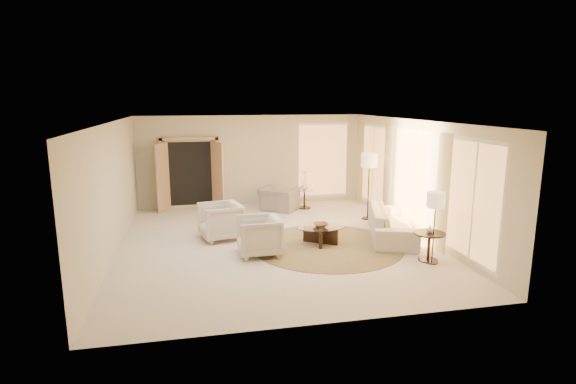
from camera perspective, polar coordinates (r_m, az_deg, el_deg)
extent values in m
cube|color=beige|center=(10.58, -1.69, -6.42)|extent=(7.00, 8.00, 0.02)
cube|color=white|center=(10.07, -1.78, 8.96)|extent=(7.00, 8.00, 0.02)
cube|color=beige|center=(14.14, -4.60, 4.02)|extent=(7.00, 0.04, 2.80)
cube|color=beige|center=(6.44, 4.57, -5.30)|extent=(7.00, 0.04, 2.80)
cube|color=beige|center=(10.23, -21.41, 0.29)|extent=(0.04, 8.00, 2.80)
cube|color=beige|center=(11.37, 15.91, 1.73)|extent=(0.04, 8.00, 2.80)
cube|color=tan|center=(13.97, -12.27, 2.37)|extent=(1.80, 0.12, 2.16)
cube|color=tan|center=(13.74, -15.61, 1.84)|extent=(0.35, 0.66, 2.00)
cube|color=tan|center=(13.73, -8.93, 2.12)|extent=(0.35, 0.66, 2.00)
cylinder|color=#48391F|center=(10.34, 5.03, -6.81)|extent=(4.25, 4.25, 0.01)
imported|color=beige|center=(11.13, 13.04, -3.82)|extent=(1.70, 2.65, 0.72)
imported|color=beige|center=(10.83, -8.57, -3.45)|extent=(1.04, 1.08, 0.95)
imported|color=beige|center=(9.65, -3.70, -5.35)|extent=(0.83, 0.89, 0.91)
imported|color=gray|center=(13.43, -1.15, -0.44)|extent=(1.25, 1.16, 0.91)
cube|color=black|center=(10.43, 4.15, -5.59)|extent=(0.72, 0.54, 0.37)
cube|color=black|center=(10.43, 4.15, -5.59)|extent=(0.29, 0.82, 0.37)
cylinder|color=white|center=(10.37, 4.17, -4.46)|extent=(1.42, 1.42, 0.02)
cylinder|color=black|center=(9.84, 17.34, -8.23)|extent=(0.40, 0.40, 0.03)
cylinder|color=black|center=(9.75, 17.44, -6.69)|extent=(0.06, 0.06, 0.57)
cylinder|color=black|center=(9.67, 17.54, -5.03)|extent=(0.64, 0.64, 0.03)
cylinder|color=black|center=(13.81, 2.09, -1.99)|extent=(0.38, 0.38, 0.03)
cylinder|color=black|center=(13.75, 2.10, -0.91)|extent=(0.06, 0.06, 0.55)
cylinder|color=white|center=(13.69, 2.11, 0.25)|extent=(0.50, 0.50, 0.03)
cylinder|color=black|center=(12.75, 10.04, -3.32)|extent=(0.31, 0.31, 0.03)
cylinder|color=black|center=(12.58, 10.16, 0.06)|extent=(0.03, 0.03, 1.57)
cylinder|color=beige|center=(12.43, 10.31, 4.01)|extent=(0.45, 0.45, 0.38)
cylinder|color=black|center=(9.74, 17.77, -8.48)|extent=(0.25, 0.25, 0.03)
cylinder|color=black|center=(9.55, 18.00, -5.03)|extent=(0.03, 0.03, 1.25)
cylinder|color=beige|center=(9.38, 18.27, -0.95)|extent=(0.36, 0.36, 0.30)
imported|color=brown|center=(10.36, 4.17, -4.19)|extent=(0.37, 0.37, 0.08)
imported|color=white|center=(9.64, 17.57, -4.53)|extent=(0.19, 0.19, 0.16)
imported|color=white|center=(13.66, 2.11, 0.80)|extent=(0.26, 0.26, 0.25)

